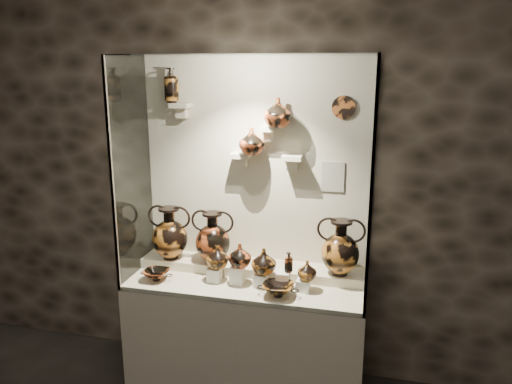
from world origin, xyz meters
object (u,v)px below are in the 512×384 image
at_px(kylix_right, 278,289).
at_px(jug_e, 307,270).
at_px(amphora_right, 340,247).
at_px(ovoid_vase_a, 252,141).
at_px(lekythos_small, 289,261).
at_px(lekythos_tall, 171,83).
at_px(ovoid_vase_b, 278,112).
at_px(amphora_mid, 213,237).
at_px(jug_c, 264,261).
at_px(amphora_left, 170,233).
at_px(jug_b, 240,255).
at_px(kylix_left, 156,274).
at_px(jug_a, 217,256).

bearing_deg(kylix_right, jug_e, 16.24).
distance_m(amphora_right, ovoid_vase_a, 0.97).
bearing_deg(lekythos_small, lekythos_tall, 177.46).
bearing_deg(lekythos_tall, ovoid_vase_a, -2.28).
distance_m(jug_e, kylix_right, 0.24).
bearing_deg(ovoid_vase_b, amphora_mid, -157.98).
bearing_deg(ovoid_vase_a, jug_c, -68.72).
relative_size(amphora_left, jug_b, 2.39).
bearing_deg(ovoid_vase_a, amphora_right, -16.52).
bearing_deg(jug_e, amphora_right, 15.60).
distance_m(jug_c, jug_e, 0.31).
bearing_deg(amphora_right, lekythos_small, -157.87).
bearing_deg(kylix_left, jug_a, 32.28).
bearing_deg(ovoid_vase_b, amphora_right, 7.25).
height_order(jug_e, lekythos_tall, lekythos_tall).
bearing_deg(jug_a, lekythos_small, -3.51).
distance_m(jug_e, lekythos_tall, 1.65).
distance_m(jug_b, lekythos_small, 0.34).
bearing_deg(amphora_right, kylix_left, -172.88).
distance_m(amphora_right, lekythos_tall, 1.68).
height_order(amphora_mid, jug_c, amphora_mid).
distance_m(amphora_left, ovoid_vase_b, 1.23).
height_order(amphora_mid, kylix_left, amphora_mid).
xyz_separation_m(jug_a, jug_e, (0.64, -0.01, -0.04)).
relative_size(amphora_left, lekythos_small, 2.52).
bearing_deg(kylix_right, ovoid_vase_a, 105.80).
distance_m(jug_c, ovoid_vase_b, 1.03).
bearing_deg(jug_c, kylix_left, -150.06).
height_order(jug_a, ovoid_vase_b, ovoid_vase_b).
relative_size(kylix_left, lekythos_tall, 0.83).
distance_m(lekythos_small, ovoid_vase_b, 1.02).
height_order(amphora_mid, kylix_right, amphora_mid).
relative_size(jug_e, kylix_left, 0.58).
bearing_deg(jug_a, amphora_mid, 114.58).
bearing_deg(jug_b, amphora_left, -173.67).
bearing_deg(jug_c, jug_e, 20.81).
bearing_deg(amphora_left, amphora_mid, 5.27).
bearing_deg(jug_e, ovoid_vase_b, 112.85).
height_order(jug_a, kylix_left, jug_a).
xyz_separation_m(amphora_mid, kylix_left, (-0.34, -0.27, -0.22)).
distance_m(amphora_right, lekythos_small, 0.38).
distance_m(amphora_right, jug_b, 0.70).
distance_m(jug_e, ovoid_vase_a, 0.98).
bearing_deg(amphora_right, amphora_left, 175.70).
height_order(jug_c, kylix_right, jug_c).
height_order(lekythos_tall, ovoid_vase_b, lekythos_tall).
bearing_deg(ovoid_vase_a, jug_e, -39.05).
bearing_deg(ovoid_vase_a, kylix_left, -162.75).
bearing_deg(kylix_left, kylix_right, 17.01).
bearing_deg(jug_a, ovoid_vase_b, 27.70).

